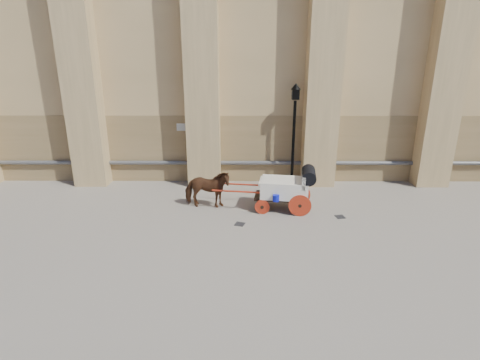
{
  "coord_description": "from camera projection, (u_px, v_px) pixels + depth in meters",
  "views": [
    {
      "loc": [
        0.66,
        -12.3,
        5.5
      ],
      "look_at": [
        0.59,
        0.78,
        1.12
      ],
      "focal_mm": 28.0,
      "sensor_mm": 36.0,
      "label": 1
    }
  ],
  "objects": [
    {
      "name": "drain_grate_near",
      "position": [
        240.0,
        224.0,
        12.8
      ],
      "size": [
        0.41,
        0.41,
        0.01
      ],
      "primitive_type": "cube",
      "rotation": [
        0.0,
        0.0,
        -0.34
      ],
      "color": "black",
      "rests_on": "ground"
    },
    {
      "name": "ground",
      "position": [
        224.0,
        217.0,
        13.41
      ],
      "size": [
        90.0,
        90.0,
        0.0
      ],
      "primitive_type": "plane",
      "color": "slate",
      "rests_on": "ground"
    },
    {
      "name": "drain_grate_far",
      "position": [
        340.0,
        217.0,
        13.38
      ],
      "size": [
        0.38,
        0.38,
        0.01
      ],
      "primitive_type": "cube",
      "rotation": [
        0.0,
        0.0,
        0.19
      ],
      "color": "black",
      "rests_on": "ground"
    },
    {
      "name": "street_lamp",
      "position": [
        294.0,
        133.0,
        15.76
      ],
      "size": [
        0.41,
        0.41,
        4.42
      ],
      "color": "black",
      "rests_on": "ground"
    },
    {
      "name": "carriage",
      "position": [
        288.0,
        187.0,
        13.75
      ],
      "size": [
        3.86,
        1.52,
        1.64
      ],
      "rotation": [
        0.0,
        0.0,
        -0.14
      ],
      "color": "black",
      "rests_on": "ground"
    },
    {
      "name": "horse",
      "position": [
        207.0,
        189.0,
        13.99
      ],
      "size": [
        1.78,
        0.88,
        1.47
      ],
      "primitive_type": "imported",
      "rotation": [
        0.0,
        0.0,
        1.52
      ],
      "color": "#5A311C",
      "rests_on": "ground"
    }
  ]
}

